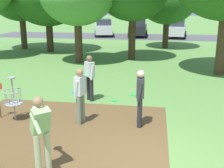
% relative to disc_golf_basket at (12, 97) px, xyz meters
% --- Properties ---
extents(ground_plane, '(160.00, 160.00, 0.00)m').
position_rel_disc_golf_basket_xyz_m(ground_plane, '(4.21, -1.87, -0.75)').
color(ground_plane, '#5B8942').
extents(dirt_tee_pad, '(6.05, 4.51, 0.01)m').
position_rel_disc_golf_basket_xyz_m(dirt_tee_pad, '(1.72, -0.46, -0.75)').
color(dirt_tee_pad, brown).
rests_on(dirt_tee_pad, ground).
extents(disc_golf_basket, '(0.98, 0.58, 1.39)m').
position_rel_disc_golf_basket_xyz_m(disc_golf_basket, '(0.00, 0.00, 0.00)').
color(disc_golf_basket, '#9E9EA3').
rests_on(disc_golf_basket, ground).
extents(player_foreground_watching, '(0.45, 0.45, 1.71)m').
position_rel_disc_golf_basket_xyz_m(player_foreground_watching, '(1.96, 2.16, 0.21)').
color(player_foreground_watching, '#232328').
rests_on(player_foreground_watching, ground).
extents(player_throwing, '(0.66, 1.09, 1.71)m').
position_rel_disc_golf_basket_xyz_m(player_throwing, '(2.04, -2.59, 0.23)').
color(player_throwing, tan).
rests_on(player_throwing, ground).
extents(player_waiting_left, '(0.41, 0.48, 1.71)m').
position_rel_disc_golf_basket_xyz_m(player_waiting_left, '(3.93, 0.13, 0.21)').
color(player_waiting_left, '#232328').
rests_on(player_waiting_left, ground).
extents(player_waiting_right, '(0.44, 0.50, 1.71)m').
position_rel_disc_golf_basket_xyz_m(player_waiting_right, '(2.17, 0.05, 0.21)').
color(player_waiting_right, slate).
rests_on(player_waiting_right, ground).
extents(frisbee_mid_grass, '(0.25, 0.25, 0.02)m').
position_rel_disc_golf_basket_xyz_m(frisbee_mid_grass, '(2.85, 2.25, -0.74)').
color(frisbee_mid_grass, green).
rests_on(frisbee_mid_grass, ground).
extents(frisbee_far_left, '(0.24, 0.24, 0.02)m').
position_rel_disc_golf_basket_xyz_m(frisbee_far_left, '(1.54, 1.99, -0.74)').
color(frisbee_far_left, green).
rests_on(frisbee_far_left, ground).
extents(parking_lot_strip, '(36.00, 6.00, 0.01)m').
position_rel_disc_golf_basket_xyz_m(parking_lot_strip, '(4.21, 23.50, -0.75)').
color(parking_lot_strip, '#4C4C51').
rests_on(parking_lot_strip, ground).
extents(parked_car_leftmost, '(2.61, 4.48, 1.84)m').
position_rel_disc_golf_basket_xyz_m(parked_car_leftmost, '(-1.51, 23.73, 0.17)').
color(parked_car_leftmost, silver).
rests_on(parked_car_leftmost, ground).
extents(parked_car_center_left, '(2.02, 4.22, 1.84)m').
position_rel_disc_golf_basket_xyz_m(parked_car_center_left, '(2.32, 23.56, 0.17)').
color(parked_car_center_left, black).
rests_on(parked_car_center_left, ground).
extents(parked_car_center_right, '(2.35, 4.39, 1.84)m').
position_rel_disc_golf_basket_xyz_m(parked_car_center_right, '(6.40, 23.32, 0.17)').
color(parked_car_center_right, silver).
rests_on(parked_car_center_right, ground).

